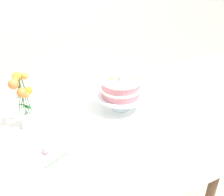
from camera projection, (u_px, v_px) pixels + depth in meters
dining_table at (107, 133)px, 1.60m from camera, size 1.40×1.00×0.74m
linen_napkin at (120, 108)px, 1.67m from camera, size 0.39×0.39×0.00m
cake_stand at (121, 97)px, 1.63m from camera, size 0.29×0.29×0.10m
layer_cake at (121, 86)px, 1.59m from camera, size 0.25×0.25×0.13m
flower_vase at (24, 103)px, 1.42m from camera, size 0.12×0.11×0.33m
fallen_rose at (46, 150)px, 1.30m from camera, size 0.14×0.13×0.04m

